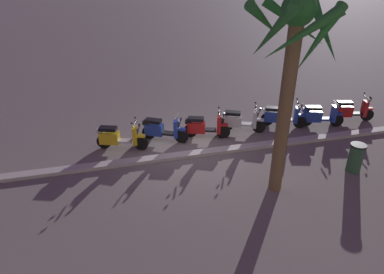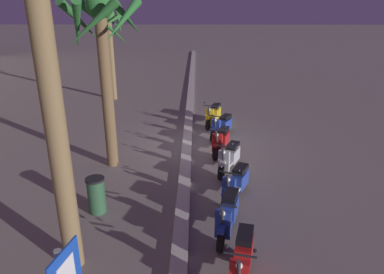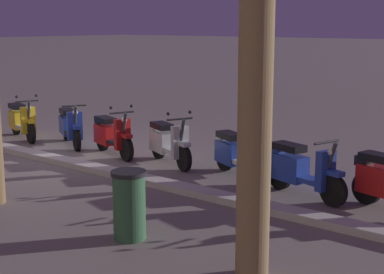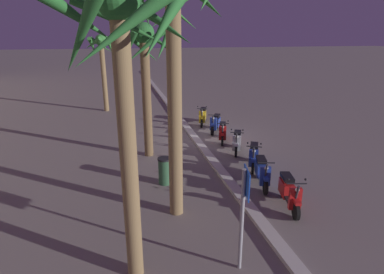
{
  "view_description": "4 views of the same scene",
  "coord_description": "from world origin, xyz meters",
  "px_view_note": "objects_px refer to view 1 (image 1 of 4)",
  "views": [
    {
      "loc": [
        2.56,
        10.24,
        5.95
      ],
      "look_at": [
        0.17,
        0.78,
        0.93
      ],
      "focal_mm": 31.73,
      "sensor_mm": 36.0,
      "label": 1
    },
    {
      "loc": [
        -12.45,
        0.05,
        4.94
      ],
      "look_at": [
        -1.75,
        0.18,
        0.96
      ],
      "focal_mm": 32.63,
      "sensor_mm": 36.0,
      "label": 2
    },
    {
      "loc": [
        -10.12,
        7.9,
        2.88
      ],
      "look_at": [
        -3.94,
        0.28,
        0.97
      ],
      "focal_mm": 54.66,
      "sensor_mm": 36.0,
      "label": 3
    },
    {
      "loc": [
        -14.77,
        3.98,
        5.01
      ],
      "look_at": [
        -2.63,
        1.11,
        0.93
      ],
      "focal_mm": 29.87,
      "sensor_mm": 36.0,
      "label": 4
    }
  ],
  "objects_px": {
    "scooter_blue_mid_front": "(280,116)",
    "litter_bin": "(356,157)",
    "scooter_blue_mid_centre": "(161,129)",
    "scooter_yellow_last_in_row": "(118,137)",
    "scooter_red_lead_nearest": "(203,127)",
    "scooter_blue_far_back": "(319,116)",
    "scooter_red_tail_end": "(350,111)",
    "palm_tree_mid_walkway": "(292,53)",
    "scooter_silver_mid_rear": "(240,121)"
  },
  "relations": [
    {
      "from": "scooter_blue_mid_centre",
      "to": "scooter_yellow_last_in_row",
      "type": "height_order",
      "value": "scooter_yellow_last_in_row"
    },
    {
      "from": "scooter_red_tail_end",
      "to": "scooter_blue_mid_centre",
      "type": "distance_m",
      "value": 7.96
    },
    {
      "from": "scooter_red_tail_end",
      "to": "scooter_silver_mid_rear",
      "type": "xyz_separation_m",
      "value": [
        4.83,
        -0.19,
        -0.02
      ]
    },
    {
      "from": "scooter_blue_mid_front",
      "to": "scooter_red_lead_nearest",
      "type": "xyz_separation_m",
      "value": [
        3.28,
        0.19,
        -0.0
      ]
    },
    {
      "from": "scooter_yellow_last_in_row",
      "to": "palm_tree_mid_walkway",
      "type": "bearing_deg",
      "value": 140.5
    },
    {
      "from": "scooter_blue_mid_front",
      "to": "scooter_yellow_last_in_row",
      "type": "height_order",
      "value": "same"
    },
    {
      "from": "scooter_blue_mid_front",
      "to": "palm_tree_mid_walkway",
      "type": "bearing_deg",
      "value": 61.25
    },
    {
      "from": "palm_tree_mid_walkway",
      "to": "scooter_red_tail_end",
      "type": "bearing_deg",
      "value": -144.86
    },
    {
      "from": "scooter_red_lead_nearest",
      "to": "scooter_yellow_last_in_row",
      "type": "distance_m",
      "value": 3.2
    },
    {
      "from": "scooter_blue_mid_centre",
      "to": "scooter_blue_mid_front",
      "type": "bearing_deg",
      "value": -179.47
    },
    {
      "from": "scooter_yellow_last_in_row",
      "to": "scooter_red_lead_nearest",
      "type": "bearing_deg",
      "value": -177.77
    },
    {
      "from": "scooter_red_tail_end",
      "to": "scooter_red_lead_nearest",
      "type": "distance_m",
      "value": 6.36
    },
    {
      "from": "scooter_blue_mid_centre",
      "to": "litter_bin",
      "type": "bearing_deg",
      "value": 147.43
    },
    {
      "from": "scooter_silver_mid_rear",
      "to": "scooter_blue_mid_centre",
      "type": "bearing_deg",
      "value": 0.4
    },
    {
      "from": "scooter_yellow_last_in_row",
      "to": "scooter_blue_mid_centre",
      "type": "bearing_deg",
      "value": -170.46
    },
    {
      "from": "scooter_blue_mid_front",
      "to": "scooter_blue_mid_centre",
      "type": "distance_m",
      "value": 4.87
    },
    {
      "from": "scooter_blue_far_back",
      "to": "scooter_red_lead_nearest",
      "type": "relative_size",
      "value": 1.0
    },
    {
      "from": "scooter_blue_mid_centre",
      "to": "scooter_red_tail_end",
      "type": "bearing_deg",
      "value": 178.76
    },
    {
      "from": "palm_tree_mid_walkway",
      "to": "litter_bin",
      "type": "bearing_deg",
      "value": -174.83
    },
    {
      "from": "scooter_silver_mid_rear",
      "to": "scooter_yellow_last_in_row",
      "type": "distance_m",
      "value": 4.74
    },
    {
      "from": "scooter_blue_far_back",
      "to": "scooter_yellow_last_in_row",
      "type": "relative_size",
      "value": 0.95
    },
    {
      "from": "scooter_silver_mid_rear",
      "to": "scooter_red_lead_nearest",
      "type": "height_order",
      "value": "same"
    },
    {
      "from": "litter_bin",
      "to": "scooter_blue_far_back",
      "type": "bearing_deg",
      "value": -103.54
    },
    {
      "from": "scooter_blue_far_back",
      "to": "scooter_silver_mid_rear",
      "type": "bearing_deg",
      "value": -5.93
    },
    {
      "from": "palm_tree_mid_walkway",
      "to": "litter_bin",
      "type": "height_order",
      "value": "palm_tree_mid_walkway"
    },
    {
      "from": "scooter_blue_mid_front",
      "to": "scooter_red_lead_nearest",
      "type": "bearing_deg",
      "value": 3.32
    },
    {
      "from": "scooter_red_tail_end",
      "to": "scooter_blue_mid_centre",
      "type": "bearing_deg",
      "value": -1.24
    },
    {
      "from": "scooter_yellow_last_in_row",
      "to": "scooter_blue_far_back",
      "type": "bearing_deg",
      "value": 179.65
    },
    {
      "from": "palm_tree_mid_walkway",
      "to": "scooter_blue_mid_front",
      "type": "bearing_deg",
      "value": -118.75
    },
    {
      "from": "scooter_blue_mid_front",
      "to": "scooter_silver_mid_rear",
      "type": "bearing_deg",
      "value": 0.76
    },
    {
      "from": "scooter_silver_mid_rear",
      "to": "scooter_blue_mid_front",
      "type": "bearing_deg",
      "value": -179.24
    },
    {
      "from": "scooter_blue_mid_front",
      "to": "scooter_blue_mid_centre",
      "type": "xyz_separation_m",
      "value": [
        4.87,
        0.04,
        0.0
      ]
    },
    {
      "from": "scooter_silver_mid_rear",
      "to": "litter_bin",
      "type": "bearing_deg",
      "value": 124.62
    },
    {
      "from": "scooter_red_tail_end",
      "to": "scooter_blue_far_back",
      "type": "height_order",
      "value": "scooter_red_tail_end"
    },
    {
      "from": "scooter_blue_far_back",
      "to": "scooter_blue_mid_front",
      "type": "bearing_deg",
      "value": -13.35
    },
    {
      "from": "scooter_red_lead_nearest",
      "to": "litter_bin",
      "type": "bearing_deg",
      "value": 139.44
    },
    {
      "from": "litter_bin",
      "to": "scooter_red_tail_end",
      "type": "bearing_deg",
      "value": -124.45
    },
    {
      "from": "scooter_red_lead_nearest",
      "to": "scooter_blue_mid_centre",
      "type": "relative_size",
      "value": 1.05
    },
    {
      "from": "scooter_blue_mid_front",
      "to": "scooter_blue_mid_centre",
      "type": "height_order",
      "value": "scooter_blue_mid_front"
    },
    {
      "from": "scooter_blue_far_back",
      "to": "scooter_yellow_last_in_row",
      "type": "bearing_deg",
      "value": -0.35
    },
    {
      "from": "scooter_blue_mid_front",
      "to": "litter_bin",
      "type": "distance_m",
      "value": 3.71
    },
    {
      "from": "scooter_blue_mid_front",
      "to": "scooter_yellow_last_in_row",
      "type": "relative_size",
      "value": 0.94
    },
    {
      "from": "scooter_red_lead_nearest",
      "to": "palm_tree_mid_walkway",
      "type": "height_order",
      "value": "palm_tree_mid_walkway"
    },
    {
      "from": "scooter_blue_far_back",
      "to": "palm_tree_mid_walkway",
      "type": "bearing_deg",
      "value": 43.9
    },
    {
      "from": "scooter_silver_mid_rear",
      "to": "scooter_blue_mid_centre",
      "type": "height_order",
      "value": "scooter_silver_mid_rear"
    },
    {
      "from": "scooter_blue_mid_front",
      "to": "scooter_blue_mid_centre",
      "type": "relative_size",
      "value": 1.04
    },
    {
      "from": "litter_bin",
      "to": "scooter_red_lead_nearest",
      "type": "bearing_deg",
      "value": -40.56
    },
    {
      "from": "scooter_red_lead_nearest",
      "to": "scooter_blue_far_back",
      "type": "bearing_deg",
      "value": 177.94
    },
    {
      "from": "scooter_blue_mid_centre",
      "to": "scooter_blue_far_back",
      "type": "bearing_deg",
      "value": 177.15
    },
    {
      "from": "scooter_red_tail_end",
      "to": "litter_bin",
      "type": "xyz_separation_m",
      "value": [
        2.34,
        3.41,
        0.02
      ]
    }
  ]
}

